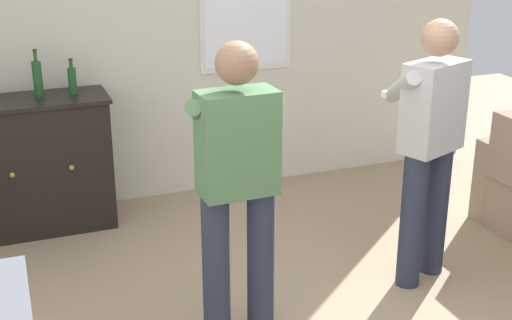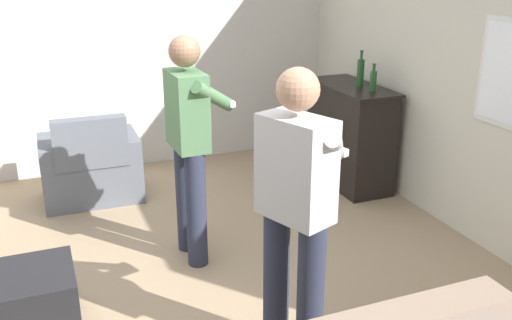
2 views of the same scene
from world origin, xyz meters
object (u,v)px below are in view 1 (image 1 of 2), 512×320
object	(u,v)px
sideboard_cabinet	(40,165)
bottle_wine_green	(38,78)
bottle_liquor_amber	(72,80)
person_standing_left	(237,182)
person_standing_right	(429,141)

from	to	relation	value
sideboard_cabinet	bottle_wine_green	size ratio (longest dim) A/B	3.07
bottle_wine_green	bottle_liquor_amber	distance (m)	0.24
bottle_wine_green	person_standing_left	xyz separation A→B (m)	(0.82, -1.91, -0.20)
person_standing_left	person_standing_right	world-z (taller)	same
sideboard_cabinet	person_standing_left	distance (m)	2.10
sideboard_cabinet	bottle_liquor_amber	xyz separation A→B (m)	(0.29, 0.04, 0.60)
sideboard_cabinet	bottle_liquor_amber	size ratio (longest dim) A/B	4.07
bottle_liquor_amber	person_standing_right	distance (m)	2.55
sideboard_cabinet	bottle_wine_green	world-z (taller)	bottle_wine_green
bottle_liquor_amber	person_standing_left	bearing A→B (deg)	-72.84
person_standing_right	bottle_wine_green	bearing A→B (deg)	141.80
bottle_wine_green	person_standing_left	size ratio (longest dim) A/B	0.20
bottle_wine_green	person_standing_right	size ratio (longest dim) A/B	0.20
sideboard_cabinet	person_standing_left	bearing A→B (deg)	-64.77
bottle_liquor_amber	person_standing_right	size ratio (longest dim) A/B	0.15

